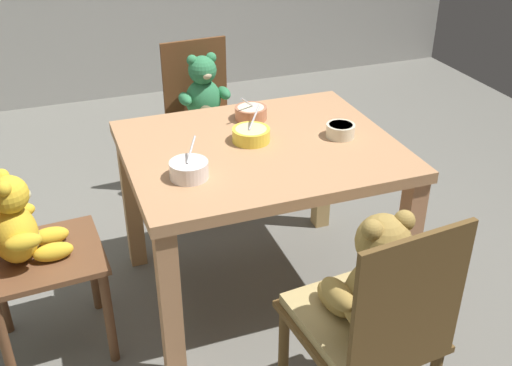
% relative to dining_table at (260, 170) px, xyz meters
% --- Properties ---
extents(ground_plane, '(5.20, 5.20, 0.04)m').
position_rel_dining_table_xyz_m(ground_plane, '(0.00, 0.00, -0.61)').
color(ground_plane, slate).
extents(dining_table, '(1.04, 0.86, 0.70)m').
position_rel_dining_table_xyz_m(dining_table, '(0.00, 0.00, 0.00)').
color(dining_table, tan).
rests_on(dining_table, ground_plane).
extents(teddy_chair_near_front, '(0.43, 0.45, 0.89)m').
position_rel_dining_table_xyz_m(teddy_chair_near_front, '(0.05, -0.81, -0.03)').
color(teddy_chair_near_front, brown).
rests_on(teddy_chair_near_front, ground_plane).
extents(teddy_chair_far_center, '(0.40, 0.43, 0.85)m').
position_rel_dining_table_xyz_m(teddy_chair_far_center, '(0.00, 0.81, -0.06)').
color(teddy_chair_far_center, brown).
rests_on(teddy_chair_far_center, ground_plane).
extents(teddy_chair_near_left, '(0.44, 0.41, 0.85)m').
position_rel_dining_table_xyz_m(teddy_chair_near_left, '(-0.92, -0.06, -0.08)').
color(teddy_chair_near_left, brown).
rests_on(teddy_chair_near_left, ground_plane).
extents(porridge_bowl_white_near_left, '(0.14, 0.14, 0.13)m').
position_rel_dining_table_xyz_m(porridge_bowl_white_near_left, '(-0.32, -0.16, 0.14)').
color(porridge_bowl_white_near_left, silver).
rests_on(porridge_bowl_white_near_left, dining_table).
extents(porridge_bowl_cream_near_right, '(0.11, 0.11, 0.05)m').
position_rel_dining_table_xyz_m(porridge_bowl_cream_near_right, '(0.32, -0.04, 0.14)').
color(porridge_bowl_cream_near_right, beige).
rests_on(porridge_bowl_cream_near_right, dining_table).
extents(porridge_bowl_terracotta_far_center, '(0.14, 0.14, 0.12)m').
position_rel_dining_table_xyz_m(porridge_bowl_terracotta_far_center, '(0.05, 0.25, 0.14)').
color(porridge_bowl_terracotta_far_center, '#B47050').
rests_on(porridge_bowl_terracotta_far_center, dining_table).
extents(porridge_bowl_yellow_center, '(0.15, 0.15, 0.13)m').
position_rel_dining_table_xyz_m(porridge_bowl_yellow_center, '(-0.02, 0.04, 0.14)').
color(porridge_bowl_yellow_center, yellow).
rests_on(porridge_bowl_yellow_center, dining_table).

